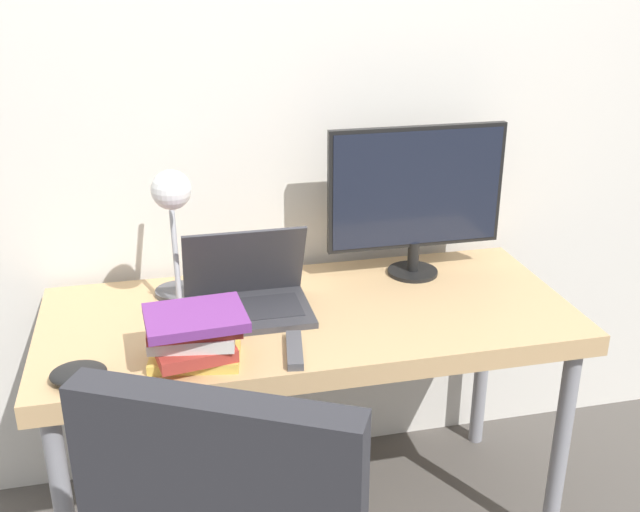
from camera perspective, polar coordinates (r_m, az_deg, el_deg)
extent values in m
cube|color=silver|center=(2.34, -3.01, 12.33)|extent=(8.00, 0.05, 2.60)
cube|color=tan|center=(2.16, -0.83, -4.89)|extent=(1.51, 0.66, 0.06)
cylinder|color=gray|center=(2.37, 17.83, -13.92)|extent=(0.05, 0.05, 0.69)
cylinder|color=gray|center=(2.56, -17.79, -11.04)|extent=(0.05, 0.05, 0.69)
cylinder|color=gray|center=(2.77, 12.28, -7.70)|extent=(0.05, 0.05, 0.69)
cube|color=#38383D|center=(2.13, -5.42, -4.27)|extent=(0.35, 0.25, 0.02)
cube|color=#2D2D33|center=(2.12, -5.43, -4.02)|extent=(0.29, 0.15, 0.00)
cube|color=#38383D|center=(2.14, -5.81, -0.50)|extent=(0.35, 0.12, 0.23)
cube|color=silver|center=(2.14, -5.80, -0.54)|extent=(0.31, 0.10, 0.20)
cylinder|color=black|center=(2.40, 7.06, -1.20)|extent=(0.16, 0.16, 0.01)
cylinder|color=black|center=(2.38, 7.12, -0.03)|extent=(0.04, 0.04, 0.09)
cube|color=black|center=(2.31, 7.35, 5.19)|extent=(0.55, 0.02, 0.38)
cube|color=black|center=(2.30, 7.45, 5.10)|extent=(0.53, 0.00, 0.36)
cylinder|color=#4C4C51|center=(2.28, -10.78, -2.69)|extent=(0.13, 0.13, 0.02)
cylinder|color=#99999E|center=(2.13, -11.02, 0.98)|extent=(0.02, 0.18, 0.37)
sphere|color=white|center=(1.99, -11.28, 4.97)|extent=(0.11, 0.11, 0.11)
cube|color=gold|center=(1.92, -9.48, -7.54)|extent=(0.24, 0.18, 0.03)
cube|color=#B2382D|center=(1.90, -9.64, -6.86)|extent=(0.21, 0.20, 0.03)
cube|color=silver|center=(1.88, -9.66, -5.98)|extent=(0.23, 0.17, 0.03)
cube|color=#B2382D|center=(1.87, -9.55, -5.13)|extent=(0.24, 0.16, 0.02)
cube|color=#753384|center=(1.85, -9.48, -4.65)|extent=(0.25, 0.20, 0.02)
cube|color=#4C4C51|center=(1.96, -8.33, -6.82)|extent=(0.08, 0.17, 0.02)
cube|color=#4C4C51|center=(1.92, -1.95, -7.18)|extent=(0.07, 0.18, 0.02)
ellipsoid|color=black|center=(1.90, -17.93, -8.52)|extent=(0.13, 0.11, 0.04)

